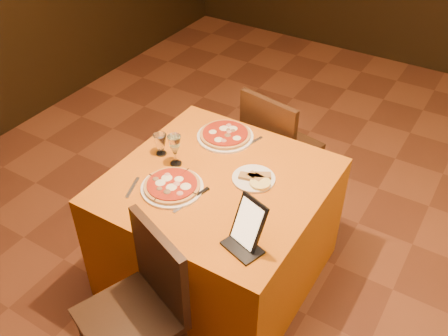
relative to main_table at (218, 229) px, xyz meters
The scene contains 13 objects.
floor 0.71m from the main_table, ahead, with size 6.00×7.00×0.01m, color #5E2D19.
main_table is the anchor object (origin of this frame).
chair_main_near 0.79m from the main_table, 90.00° to the right, with size 0.36×0.36×0.91m, color black, non-canonical shape.
chair_main_far 0.82m from the main_table, 90.00° to the left, with size 0.44×0.44×0.91m, color black, non-canonical shape.
pizza_near 0.46m from the main_table, 130.06° to the right, with size 0.33×0.33×0.03m.
pizza_far 0.55m from the main_table, 115.90° to the left, with size 0.34×0.34×0.03m.
cutlet_dish 0.43m from the main_table, 30.40° to the left, with size 0.23×0.23×0.03m.
wine_glass 0.54m from the main_table, behind, with size 0.08×0.08×0.19m, color #CBCF75, non-canonical shape.
water_glass 0.59m from the main_table, behind, with size 0.06×0.06×0.13m, color silver, non-canonical shape.
tablet 0.69m from the main_table, 40.99° to the right, with size 0.16×0.01×0.24m, color black.
knife 0.44m from the main_table, 95.98° to the right, with size 0.24×0.02×0.01m, color silver.
fork_near 0.59m from the main_table, 138.94° to the right, with size 0.17×0.02×0.01m, color silver.
fork_far 0.54m from the main_table, 91.14° to the left, with size 0.17×0.02×0.01m, color #BBBBC2.
Camera 1 is at (0.51, -1.73, 2.45)m, focal length 40.00 mm.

